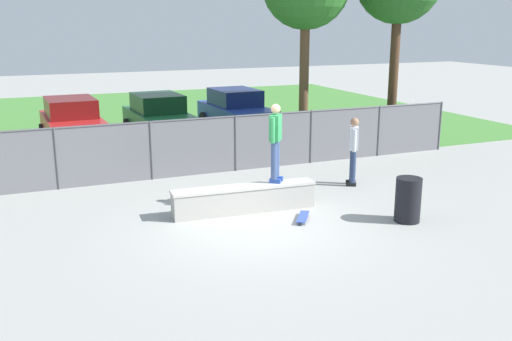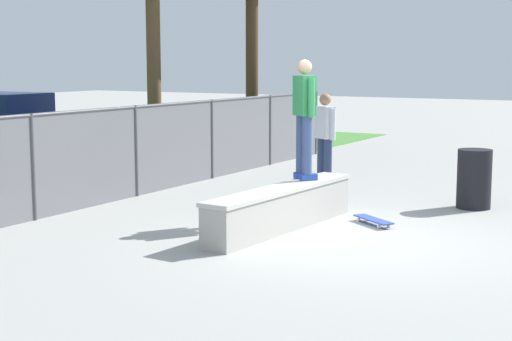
{
  "view_description": "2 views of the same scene",
  "coord_description": "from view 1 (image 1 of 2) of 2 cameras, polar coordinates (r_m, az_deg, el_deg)",
  "views": [
    {
      "loc": [
        -4.55,
        -10.57,
        4.25
      ],
      "look_at": [
        0.48,
        1.35,
        0.88
      ],
      "focal_mm": 40.18,
      "sensor_mm": 36.0,
      "label": 1
    },
    {
      "loc": [
        -9.65,
        -4.13,
        2.42
      ],
      "look_at": [
        -0.47,
        1.19,
        0.92
      ],
      "focal_mm": 54.47,
      "sensor_mm": 36.0,
      "label": 2
    }
  ],
  "objects": [
    {
      "name": "ground_plane",
      "position": [
        12.26,
        0.38,
        -5.66
      ],
      "size": [
        80.0,
        80.0,
        0.0
      ],
      "primitive_type": "plane",
      "color": "#9E9E99"
    },
    {
      "name": "grass_strip",
      "position": [
        26.28,
        -12.66,
        4.98
      ],
      "size": [
        29.33,
        20.0,
        0.02
      ],
      "primitive_type": "cube",
      "color": "#478438",
      "rests_on": "ground"
    },
    {
      "name": "concrete_ledge",
      "position": [
        13.13,
        -1.17,
        -2.83
      ],
      "size": [
        3.39,
        0.7,
        0.62
      ],
      "color": "#A8A59E",
      "rests_on": "ground"
    },
    {
      "name": "skateboarder",
      "position": [
        13.14,
        1.95,
        3.12
      ],
      "size": [
        0.43,
        0.49,
        1.82
      ],
      "color": "#2647A5",
      "rests_on": "concrete_ledge"
    },
    {
      "name": "skateboard",
      "position": [
        12.71,
        4.69,
        -4.62
      ],
      "size": [
        0.62,
        0.77,
        0.09
      ],
      "color": "#334CB2",
      "rests_on": "ground"
    },
    {
      "name": "chainlink_fence",
      "position": [
        16.25,
        -6.13,
        2.62
      ],
      "size": [
        17.4,
        0.07,
        1.64
      ],
      "color": "#4C4C51",
      "rests_on": "ground"
    },
    {
      "name": "car_red",
      "position": [
        21.16,
        -17.83,
        4.64
      ],
      "size": [
        2.15,
        4.27,
        1.66
      ],
      "color": "#B21E1E",
      "rests_on": "ground"
    },
    {
      "name": "car_green",
      "position": [
        21.6,
        -9.64,
        5.32
      ],
      "size": [
        2.15,
        4.27,
        1.66
      ],
      "color": "#1E6638",
      "rests_on": "ground"
    },
    {
      "name": "car_blue",
      "position": [
        22.89,
        -2.0,
        6.03
      ],
      "size": [
        2.15,
        4.27,
        1.66
      ],
      "color": "#233D9E",
      "rests_on": "ground"
    },
    {
      "name": "bystander",
      "position": [
        15.33,
        9.67,
        2.2
      ],
      "size": [
        0.41,
        0.54,
        1.82
      ],
      "color": "black",
      "rests_on": "ground"
    },
    {
      "name": "trash_bin",
      "position": [
        12.9,
        14.9,
        -2.83
      ],
      "size": [
        0.56,
        0.56,
        0.98
      ],
      "primitive_type": "cylinder",
      "color": "black",
      "rests_on": "ground"
    }
  ]
}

